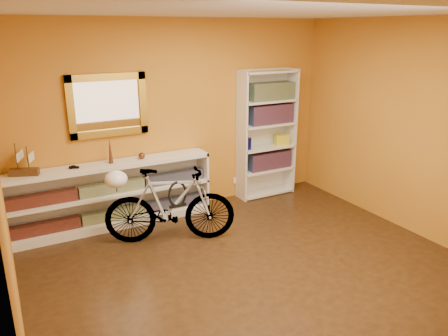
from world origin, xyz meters
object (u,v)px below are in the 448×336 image
console_unit (112,195)px  bicycle (170,205)px  bookcase (267,134)px  helmet (116,179)px

console_unit → bicycle: bicycle is taller
bookcase → helmet: bearing=-167.2°
bicycle → bookcase: bearing=-46.0°
helmet → bookcase: bearing=12.8°
console_unit → bookcase: bearing=0.6°
console_unit → bicycle: (0.50, -0.75, 0.04)m
console_unit → helmet: 0.66m
bookcase → helmet: 2.49m
console_unit → bicycle: size_ratio=1.66×
bookcase → bicycle: (-1.87, -0.77, -0.49)m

